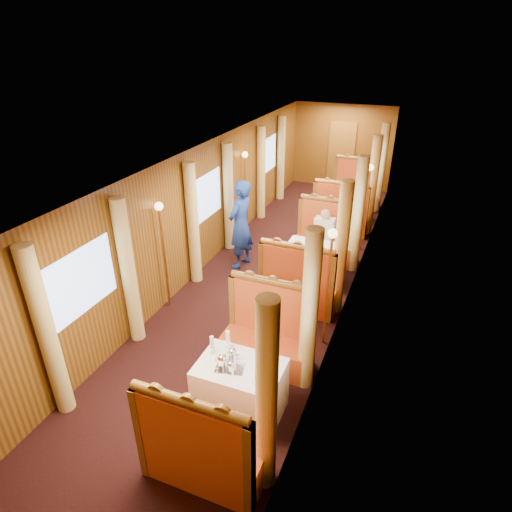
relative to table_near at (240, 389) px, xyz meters
The scene contains 49 objects.
floor 3.60m from the table_near, 102.09° to the left, with size 3.00×12.00×0.01m, color black, non-canonical shape.
ceiling 4.16m from the table_near, 102.09° to the left, with size 3.00×12.00×0.01m, color silver, non-canonical shape.
wall_far 9.57m from the table_near, 94.51° to the left, with size 3.00×2.50×0.01m, color brown, non-canonical shape.
wall_near 2.75m from the table_near, 106.70° to the right, with size 3.00×2.50×0.01m, color brown, non-canonical shape.
wall_left 4.25m from the table_near, 122.74° to the left, with size 12.00×2.50×0.01m, color brown, non-canonical shape.
wall_right 3.68m from the table_near, 77.91° to the left, with size 12.00×2.50×0.01m, color brown, non-canonical shape.
doorway_far 9.52m from the table_near, 94.53° to the left, with size 0.80×0.04×2.00m, color #8D5E20.
table_near is the anchor object (origin of this frame).
banquette_near_fwd 1.02m from the table_near, 90.00° to the right, with size 1.30×0.55×1.34m.
banquette_near_aft 1.02m from the table_near, 90.00° to the left, with size 1.30×0.55×1.34m.
table_mid 3.50m from the table_near, 90.00° to the left, with size 1.05×0.72×0.75m, color white.
banquette_mid_fwd 2.49m from the table_near, 90.00° to the left, with size 1.30×0.55×1.34m.
banquette_mid_aft 4.51m from the table_near, 90.00° to the left, with size 1.30×0.55×1.34m.
table_far 7.00m from the table_near, 90.00° to the left, with size 1.05×0.72×0.75m, color white.
banquette_far_fwd 5.99m from the table_near, 90.00° to the left, with size 1.30×0.55×1.34m.
banquette_far_aft 8.01m from the table_near, 90.00° to the left, with size 1.30×0.55×1.34m.
tea_tray 0.40m from the table_near, 144.49° to the right, with size 0.34×0.26×0.01m, color silver.
teapot_left 0.50m from the table_near, 148.79° to the right, with size 0.19×0.14×0.15m, color silver, non-canonical shape.
teapot_right 0.46m from the table_near, 112.29° to the right, with size 0.15×0.11×0.12m, color silver, non-canonical shape.
teapot_back 0.46m from the table_near, 154.44° to the left, with size 0.17×0.13×0.14m, color silver, non-canonical shape.
fruit_plate 0.53m from the table_near, 22.88° to the right, with size 0.21×0.21×0.05m.
cup_inboard 0.64m from the table_near, 168.83° to the left, with size 0.08×0.08×0.26m.
cup_outboard 0.61m from the table_near, 137.22° to the left, with size 0.08×0.08×0.26m.
rose_vase_mid 3.53m from the table_near, 90.28° to the left, with size 0.06×0.06×0.36m.
rose_vase_far 7.04m from the table_near, 89.74° to the left, with size 0.06×0.06×0.36m.
window_left_near 2.48m from the table_near, behind, with size 1.20×0.90×0.01m, color #8CADD8, non-canonical shape.
curtain_left_near_a 2.41m from the table_near, 159.89° to the right, with size 0.22×0.22×2.35m, color #E5CB75.
curtain_left_near_b 2.41m from the table_near, 159.89° to the left, with size 0.22×0.22×2.35m, color #E5CB75.
window_right_near 1.30m from the table_near, ahead, with size 1.20×0.90×0.01m, color #8CADD8, non-canonical shape.
curtain_right_near_a 1.28m from the table_near, 51.07° to the right, with size 0.22×0.22×2.35m, color #E5CB75.
curtain_right_near_b 1.28m from the table_near, 51.07° to the left, with size 0.22×0.22×2.35m, color #E5CB75.
window_left_mid 4.29m from the table_near, 122.56° to the left, with size 1.20×0.90×0.01m, color #8CADD8, non-canonical shape.
curtain_left_mid_a 3.55m from the table_near, 128.06° to the left, with size 0.22×0.22×2.35m, color #E5CB75.
curtain_left_mid_b 4.85m from the table_near, 116.46° to the left, with size 0.22×0.22×2.35m, color #E5CB75.
window_right_mid 3.73m from the table_near, 78.14° to the left, with size 1.20×0.90×0.01m, color #8CADD8, non-canonical shape.
curtain_right_mid_a 2.90m from the table_near, 76.96° to the left, with size 0.22×0.22×2.35m, color #E5CB75.
curtain_right_mid_b 4.40m from the table_near, 81.63° to the left, with size 0.22×0.22×2.35m, color #E5CB75.
window_left_far 7.43m from the table_near, 107.71° to the left, with size 1.20×0.90×0.01m, color #8CADD8, non-canonical shape.
curtain_left_far_a 6.62m from the table_near, 108.90° to the left, with size 0.22×0.22×2.35m, color #E5CB75.
curtain_left_far_b 8.11m from the table_near, 105.31° to the left, with size 0.22×0.22×2.35m, color #E5CB75.
window_right_far 7.12m from the table_near, 84.01° to the left, with size 1.20×0.90×0.01m, color #8CADD8, non-canonical shape.
curtain_right_far_a 6.30m from the table_near, 84.22° to the left, with size 0.22×0.22×2.35m, color #E5CB75.
curtain_right_far_b 7.85m from the table_near, 85.37° to the left, with size 0.22×0.22×2.35m, color #E5CB75.
sconce_left_fore 2.95m from the table_near, 140.86° to the left, with size 0.14×0.14×1.95m.
sconce_right_fore 2.12m from the table_near, 69.62° to the left, with size 0.14×0.14×1.95m.
sconce_left_aft 5.76m from the table_near, 112.27° to the left, with size 0.14×0.14×1.95m.
sconce_right_aft 5.39m from the table_near, 82.94° to the left, with size 0.14×0.14×1.95m.
steward 3.94m from the table_near, 113.37° to the left, with size 0.67×0.44×1.84m, color navy.
passenger 4.27m from the table_near, 90.00° to the left, with size 0.40×0.44×0.76m.
Camera 1 is at (2.40, -7.11, 4.32)m, focal length 30.00 mm.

